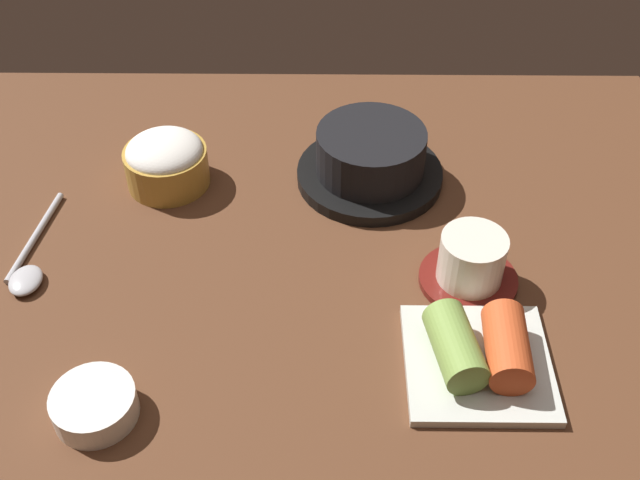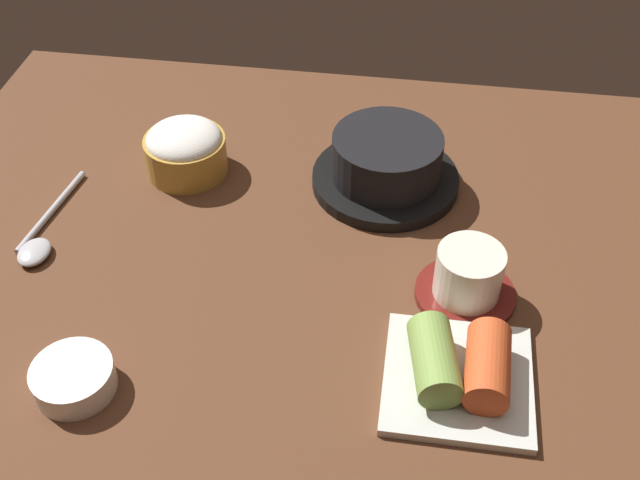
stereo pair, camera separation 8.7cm
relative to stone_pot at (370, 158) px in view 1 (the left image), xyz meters
The scene contains 7 objects.
dining_table 15.66cm from the stone_pot, 122.98° to the right, with size 100.00×76.00×2.00cm, color #56331E.
stone_pot is the anchor object (origin of this frame).
rice_bowl 25.56cm from the stone_pot, behind, with size 10.40×10.40×6.74cm.
tea_cup_with_saucer 20.76cm from the stone_pot, 60.36° to the right, with size 10.92×10.92×6.50cm.
kimchi_plate 31.34cm from the stone_pot, 71.97° to the right, with size 14.48×14.48×5.34cm.
side_bowl_near 44.96cm from the stone_pot, 127.17° to the right, with size 8.02×8.02×2.92cm.
spoon 42.44cm from the stone_pot, 156.85° to the right, with size 4.36×17.40×1.35cm.
Camera 1 is at (2.61, -65.59, 64.76)cm, focal length 43.80 mm.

